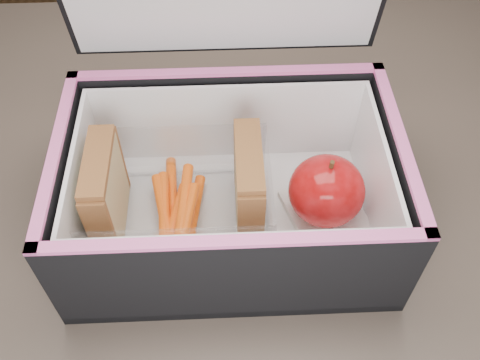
# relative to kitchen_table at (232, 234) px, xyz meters

# --- Properties ---
(kitchen_table) EXTENTS (1.20, 0.80, 0.75)m
(kitchen_table) POSITION_rel_kitchen_table_xyz_m (0.00, 0.00, 0.00)
(kitchen_table) COLOR #51453B
(kitchen_table) RESTS_ON ground
(lunch_bag) EXTENTS (0.33, 0.26, 0.33)m
(lunch_bag) POSITION_rel_kitchen_table_xyz_m (-0.00, -0.04, 0.16)
(lunch_bag) COLOR black
(lunch_bag) RESTS_ON kitchen_table
(plastic_tub) EXTENTS (0.19, 0.13, 0.08)m
(plastic_tub) POSITION_rel_kitchen_table_xyz_m (-0.05, -0.05, 0.14)
(plastic_tub) COLOR white
(plastic_tub) RESTS_ON lunch_bag
(sandwich_left) EXTENTS (0.02, 0.09, 0.10)m
(sandwich_left) POSITION_rel_kitchen_table_xyz_m (-0.13, -0.05, 0.16)
(sandwich_left) COLOR tan
(sandwich_left) RESTS_ON plastic_tub
(sandwich_right) EXTENTS (0.03, 0.09, 0.10)m
(sandwich_right) POSITION_rel_kitchen_table_xyz_m (0.02, -0.05, 0.16)
(sandwich_right) COLOR tan
(sandwich_right) RESTS_ON plastic_tub
(carrot_sticks) EXTENTS (0.06, 0.15, 0.03)m
(carrot_sticks) POSITION_rel_kitchen_table_xyz_m (-0.06, -0.05, 0.12)
(carrot_sticks) COLOR orange
(carrot_sticks) RESTS_ON plastic_tub
(paper_napkin) EXTENTS (0.10, 0.10, 0.01)m
(paper_napkin) POSITION_rel_kitchen_table_xyz_m (0.10, -0.05, 0.11)
(paper_napkin) COLOR white
(paper_napkin) RESTS_ON lunch_bag
(red_apple) EXTENTS (0.09, 0.09, 0.08)m
(red_apple) POSITION_rel_kitchen_table_xyz_m (0.10, -0.05, 0.15)
(red_apple) COLOR #8E0200
(red_apple) RESTS_ON paper_napkin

